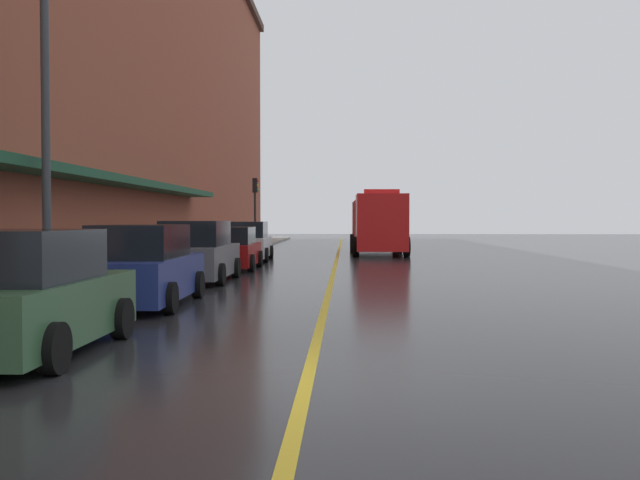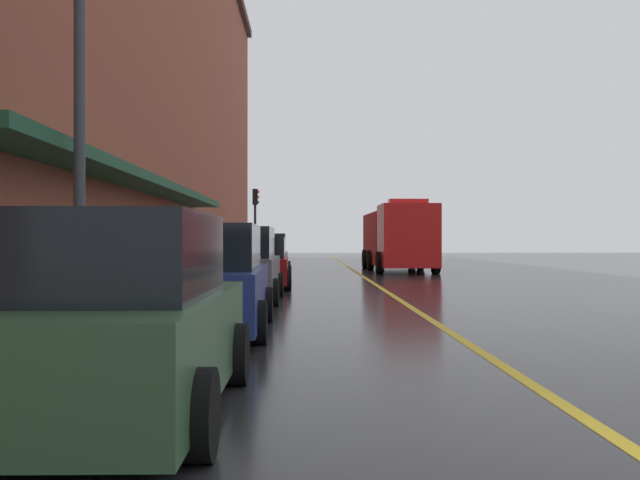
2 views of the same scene
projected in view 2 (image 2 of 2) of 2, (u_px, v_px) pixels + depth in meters
ground_plane at (363, 276)px, 29.61m from camera, size 112.00×112.00×0.00m
sidewalk_left at (214, 275)px, 29.50m from camera, size 2.40×70.00×0.15m
lane_center_stripe at (363, 276)px, 29.61m from camera, size 0.16×70.00×0.01m
brick_building_left at (65, 35)px, 28.39m from camera, size 10.44×64.00×19.42m
parked_car_0 at (113, 322)px, 5.99m from camera, size 2.05×4.13×1.73m
parked_car_1 at (208, 282)px, 11.54m from camera, size 2.09×4.64×1.75m
parked_car_2 at (238, 267)px, 17.39m from camera, size 2.11×4.44×1.82m
parked_car_3 at (259, 264)px, 22.52m from camera, size 2.14×4.44×1.59m
parked_car_4 at (265, 257)px, 28.17m from camera, size 2.15×4.43×1.77m
fire_truck at (397, 238)px, 34.99m from camera, size 2.95×9.31×3.35m
parking_meter_0 at (111, 269)px, 10.92m from camera, size 0.14×0.18×1.33m
parking_meter_1 at (200, 256)px, 19.98m from camera, size 0.14×0.18×1.33m
street_lamp_left at (79, 58)px, 11.26m from camera, size 0.44×0.44×6.94m
traffic_light_near at (255, 212)px, 40.58m from camera, size 0.38×0.36×4.30m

